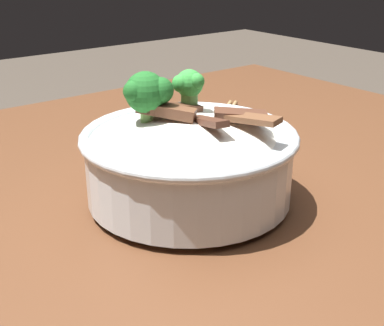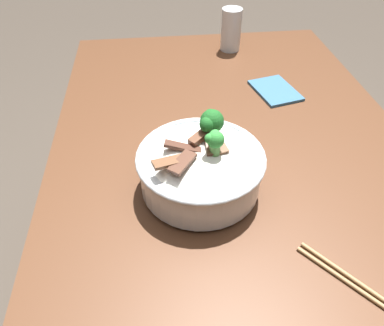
% 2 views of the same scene
% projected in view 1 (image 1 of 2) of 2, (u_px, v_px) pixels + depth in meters
% --- Properties ---
extents(dining_table, '(1.37, 0.84, 0.83)m').
position_uv_depth(dining_table, '(101.00, 283.00, 0.71)').
color(dining_table, '#56331E').
rests_on(dining_table, ground).
extents(rice_bowl, '(0.25, 0.25, 0.16)m').
position_uv_depth(rice_bowl, '(189.00, 155.00, 0.61)').
color(rice_bowl, silver).
rests_on(rice_bowl, dining_table).
extents(chopsticks_pair, '(0.17, 0.14, 0.01)m').
position_uv_depth(chopsticks_pair, '(224.00, 118.00, 0.93)').
color(chopsticks_pair, '#9E7A4C').
rests_on(chopsticks_pair, dining_table).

